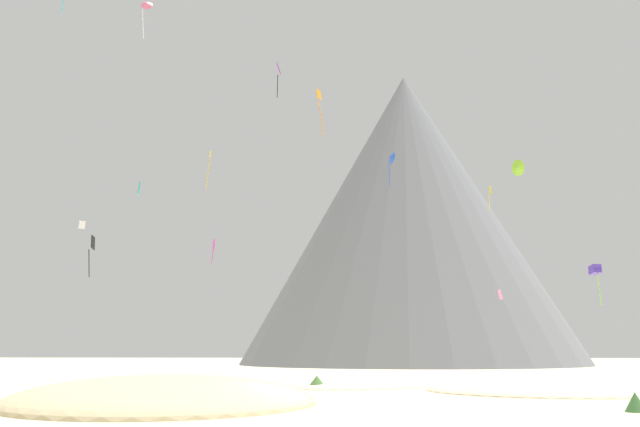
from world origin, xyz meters
name	(u,v)px	position (x,y,z in m)	size (l,w,h in m)	color
ground_plane	(284,408)	(0.00, 0.00, 0.00)	(400.00, 400.00, 0.00)	beige
dune_foreground_left	(164,404)	(-6.78, 2.47, 0.00)	(16.44, 18.93, 3.00)	#C6B284
dune_foreground_right	(387,383)	(5.93, 25.90, 0.00)	(25.79, 12.34, 1.71)	beige
dune_midground	(547,391)	(16.63, 14.77, 0.00)	(16.04, 16.74, 1.69)	beige
bush_near_left	(570,387)	(18.28, 14.98, 0.25)	(1.56, 1.56, 0.50)	#568442
bush_far_left	(103,397)	(-10.11, 2.41, 0.31)	(2.00, 2.00, 0.62)	#568442
bush_near_right	(179,386)	(-8.82, 12.86, 0.37)	(1.24, 1.24, 0.73)	#668C4C
bush_ridge_crest	(317,382)	(0.54, 15.87, 0.49)	(1.62, 1.62, 0.98)	#477238
bush_mid_center	(183,382)	(-9.47, 16.40, 0.46)	(2.77, 2.77, 0.92)	#668C4C
bush_low_patch	(635,402)	(16.46, -1.10, 0.45)	(1.02, 1.02, 0.91)	#386633
rock_massif	(410,225)	(13.74, 98.42, 27.32)	(88.67, 88.67, 58.81)	slate
kite_gold_mid	(209,163)	(-12.93, 36.90, 23.25)	(0.43, 0.81, 4.64)	gold
kite_blue_mid	(391,158)	(7.43, 41.30, 24.66)	(1.18, 1.51, 4.25)	blue
kite_teal_mid	(139,188)	(-20.10, 35.01, 19.95)	(0.49, 1.07, 1.39)	teal
kite_indigo_low	(595,270)	(26.36, 31.70, 10.32)	(1.10, 1.14, 3.95)	#5138B2
kite_magenta_mid	(214,247)	(-15.60, 52.24, 16.10)	(0.38, 0.74, 3.24)	#D1339E
kite_rainbow_high	(147,5)	(-18.74, 30.26, 38.99)	(1.32, 0.95, 4.56)	#E5668C
kite_orange_high	(320,102)	(-0.16, 29.99, 27.41)	(0.84, 0.88, 4.95)	orange
kite_pink_low	(500,295)	(15.90, 25.26, 7.52)	(0.55, 0.59, 0.90)	pink
kite_violet_high	(278,73)	(-4.93, 33.98, 32.42)	(0.57, 0.66, 4.08)	purple
kite_lime_high	(517,168)	(26.08, 58.95, 28.07)	(1.89, 2.30, 2.35)	#8CD133
kite_black_low	(92,247)	(-20.43, 24.39, 11.90)	(0.48, 0.96, 3.81)	black
kite_white_mid	(82,225)	(-26.92, 36.80, 16.34)	(0.77, 0.21, 0.94)	white
kite_yellow_mid	(490,193)	(22.07, 58.84, 24.40)	(0.36, 0.94, 3.63)	yellow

